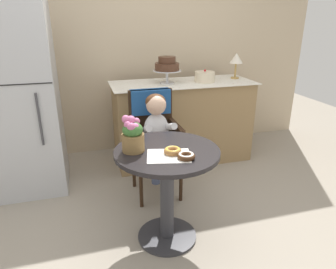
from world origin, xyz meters
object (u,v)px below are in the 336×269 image
wicker_chair (153,126)px  donut_mid (186,156)px  donut_front (173,151)px  tiered_cake_stand (167,66)px  seated_child (157,128)px  table_lamp (236,59)px  refrigerator (21,102)px  round_layer_cake (205,77)px  cafe_table (167,177)px  flower_vase (133,135)px

wicker_chair → donut_mid: bearing=-89.8°
donut_front → tiered_cake_stand: bearing=75.6°
wicker_chair → seated_child: 0.16m
table_lamp → refrigerator: 2.27m
round_layer_cake → table_lamp: (0.41, 0.09, 0.16)m
donut_front → tiered_cake_stand: (0.35, 1.37, 0.34)m
cafe_table → tiered_cake_stand: 1.47m
round_layer_cake → seated_child: bearing=-135.6°
cafe_table → tiered_cake_stand: (0.37, 1.30, 0.57)m
seated_child → flower_vase: 0.62m
wicker_chair → seated_child: size_ratio=1.31×
cafe_table → flower_vase: 0.40m
seated_child → donut_mid: (0.00, -0.74, 0.06)m
seated_child → refrigerator: refrigerator is taller
cafe_table → flower_vase: size_ratio=2.93×
tiered_cake_stand → refrigerator: 1.45m
donut_front → tiered_cake_stand: tiered_cake_stand is taller
flower_vase → donut_front: bearing=-26.5°
seated_child → table_lamp: table_lamp is taller
refrigerator → seated_child: bearing=-25.4°
wicker_chair → donut_front: 0.80m
donut_mid → table_lamp: size_ratio=0.40×
seated_child → round_layer_cake: (0.71, 0.70, 0.28)m
tiered_cake_stand → cafe_table: bearing=-105.8°
seated_child → round_layer_cake: size_ratio=3.36×
seated_child → tiered_cake_stand: (0.30, 0.73, 0.40)m
cafe_table → table_lamp: table_lamp is taller
seated_child → tiered_cake_stand: 0.89m
donut_front → donut_mid: bearing=-58.9°
flower_vase → tiered_cake_stand: bearing=64.8°
donut_front → table_lamp: table_lamp is taller
tiered_cake_stand → refrigerator: size_ratio=0.18×
refrigerator → wicker_chair: bearing=-18.6°
donut_mid → wicker_chair: bearing=90.2°
cafe_table → round_layer_cake: round_layer_cake is taller
round_layer_cake → table_lamp: bearing=11.9°
table_lamp → refrigerator: refrigerator is taller
round_layer_cake → refrigerator: (-1.83, -0.16, -0.11)m
cafe_table → donut_mid: 0.30m
cafe_table → seated_child: seated_child is taller
donut_mid → flower_vase: flower_vase is taller
table_lamp → donut_mid: bearing=-126.3°
seated_child → round_layer_cake: bearing=44.4°
cafe_table → refrigerator: bearing=133.7°
seated_child → donut_mid: size_ratio=6.36×
flower_vase → table_lamp: size_ratio=0.86×
cafe_table → donut_front: donut_front is taller
tiered_cake_stand → round_layer_cake: (0.42, -0.04, -0.13)m
cafe_table → round_layer_cake: 1.55m
donut_mid → round_layer_cake: round_layer_cake is taller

